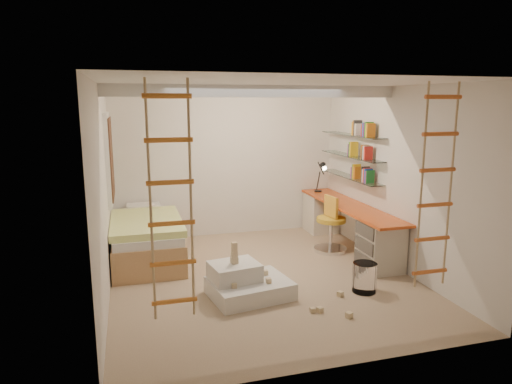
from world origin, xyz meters
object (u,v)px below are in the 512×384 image
object	(u,v)px
swivel_chair	(331,231)
play_platform	(245,284)
desk	(347,225)
bed	(147,238)

from	to	relation	value
swivel_chair	play_platform	size ratio (longest dim) A/B	0.85
desk	play_platform	xyz separation A→B (m)	(-2.08, -1.38, -0.24)
play_platform	swivel_chair	bearing A→B (deg)	36.99
bed	swivel_chair	bearing A→B (deg)	-8.12
bed	swivel_chair	xyz separation A→B (m)	(2.88, -0.41, 0.00)
desk	play_platform	size ratio (longest dim) A/B	2.64
bed	play_platform	size ratio (longest dim) A/B	1.88
bed	play_platform	world-z (taller)	bed
bed	play_platform	bearing A→B (deg)	-57.43
bed	desk	bearing A→B (deg)	-6.49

